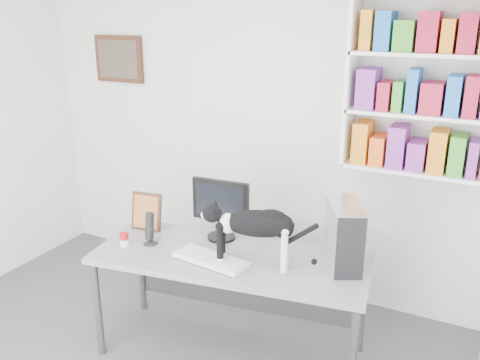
% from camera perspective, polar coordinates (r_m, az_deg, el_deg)
% --- Properties ---
extents(room, '(4.01, 4.01, 2.70)m').
position_cam_1_polar(room, '(2.74, -17.93, -3.28)').
color(room, '#4C4C50').
rests_on(room, ground).
extents(bookshelf, '(1.03, 0.28, 1.24)m').
position_cam_1_polar(bookshelf, '(3.68, 20.02, 10.02)').
color(bookshelf, white).
rests_on(bookshelf, room).
extents(wall_art, '(0.52, 0.04, 0.42)m').
position_cam_1_polar(wall_art, '(4.91, -13.44, 13.08)').
color(wall_art, '#4C2518').
rests_on(wall_art, room).
extents(desk, '(1.92, 0.98, 0.77)m').
position_cam_1_polar(desk, '(3.63, -1.04, -13.86)').
color(desk, gray).
rests_on(desk, room).
extents(monitor, '(0.44, 0.23, 0.45)m').
position_cam_1_polar(monitor, '(3.59, -2.14, -3.27)').
color(monitor, black).
rests_on(monitor, desk).
extents(keyboard, '(0.52, 0.25, 0.04)m').
position_cam_1_polar(keyboard, '(3.35, -3.23, -8.87)').
color(keyboard, silver).
rests_on(keyboard, desk).
extents(pc_tower, '(0.35, 0.45, 0.41)m').
position_cam_1_polar(pc_tower, '(3.30, 11.58, -6.05)').
color(pc_tower, silver).
rests_on(pc_tower, desk).
extents(speaker, '(0.11, 0.11, 0.24)m').
position_cam_1_polar(speaker, '(3.60, -10.11, -5.33)').
color(speaker, black).
rests_on(speaker, desk).
extents(leaning_print, '(0.25, 0.13, 0.29)m').
position_cam_1_polar(leaning_print, '(3.84, -10.45, -3.41)').
color(leaning_print, '#4C2518').
rests_on(leaning_print, desk).
extents(soup_can, '(0.08, 0.08, 0.09)m').
position_cam_1_polar(soup_can, '(3.64, -12.87, -6.52)').
color(soup_can, red).
rests_on(soup_can, desk).
extents(cat, '(0.68, 0.37, 0.41)m').
position_cam_1_polar(cat, '(3.21, 1.73, -6.51)').
color(cat, black).
rests_on(cat, desk).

